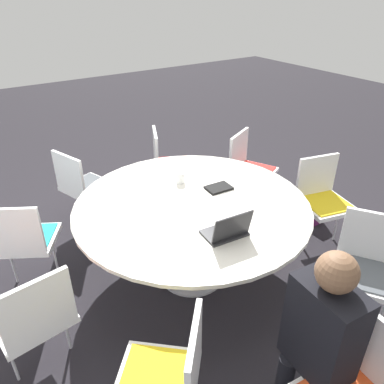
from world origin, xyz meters
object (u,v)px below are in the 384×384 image
Objects in this scene: person_0 at (320,334)px; handbag at (307,206)px; spiral_notebook at (219,188)px; chair_8 at (169,375)px; coffee_cup at (180,178)px; chair_6 at (23,237)px; chair_1 at (367,263)px; chair_3 at (249,165)px; chair_2 at (322,195)px; chair_4 at (168,160)px; laptop at (228,230)px; chair_5 at (82,183)px; chair_7 at (34,315)px.

handbag is at bearing -43.96° from person_0.
chair_8 is at bearing 133.88° from spiral_notebook.
coffee_cup is at bearing 37.44° from spiral_notebook.
chair_6 is at bearing 32.86° from person_0.
chair_3 is (1.71, -0.38, 0.00)m from chair_1.
chair_2 is 2.28m from chair_8.
chair_8 is at bearing -47.80° from chair_6.
coffee_cup is 1.61m from handbag.
chair_4 is at bearing -8.84° from spiral_notebook.
person_0 is at bearing 31.27° from chair_3.
chair_8 is 2.76× the size of laptop.
spiral_notebook is (-1.17, 0.18, 0.24)m from chair_4.
chair_1 reaches higher than coffee_cup.
chair_2 is at bearing 11.18° from chair_6.
chair_2 is 1.37m from coffee_cup.
chair_6 is 2.81m from handbag.
chair_6 reaches higher than handbag.
chair_2 is at bearing 143.02° from handbag.
chair_4 is 2.63m from chair_8.
chair_8 is (0.03, 1.62, 0.00)m from chair_1.
chair_8 is 0.99m from laptop.
chair_2 reaches higher than handbag.
spiral_notebook is at bearing 10.29° from chair_6.
laptop is at bearing -4.47° from chair_5.
coffee_cup is (0.85, -0.15, -0.01)m from laptop.
chair_2 is 1.00× the size of chair_6.
chair_5 is at bearing 12.89° from person_0.
chair_2 is 1.00× the size of chair_7.
chair_4 is 1.00× the size of chair_5.
spiral_notebook is at bearing -12.25° from person_0.
chair_5 is at bearing 53.37° from chair_7.
person_0 reaches higher than chair_4.
person_0 is at bearing -74.87° from chair_8.
chair_7 is 0.71× the size of person_0.
handbag is at bearing -100.25° from coffee_cup.
chair_5 is at bearing 33.12° from chair_8.
spiral_notebook is 2.27× the size of coffee_cup.
chair_7 is (-0.88, 2.48, 0.00)m from chair_3.
chair_1 is 3.91× the size of spiral_notebook.
chair_6 is at bearing 78.10° from coffee_cup.
chair_4 is at bearing 50.64° from chair_6.
chair_7 is 1.32m from laptop.
chair_8 is 2.39× the size of handbag.
chair_5 is at bearing 72.40° from chair_6.
spiral_notebook is (-1.17, -0.81, 0.24)m from chair_5.
chair_7 is 1.55m from coffee_cup.
person_0 is (-1.13, 1.45, 0.19)m from chair_2.
chair_2 is at bearing -46.69° from person_0.
laptop is 0.86× the size of handbag.
chair_6 is 0.87m from chair_7.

